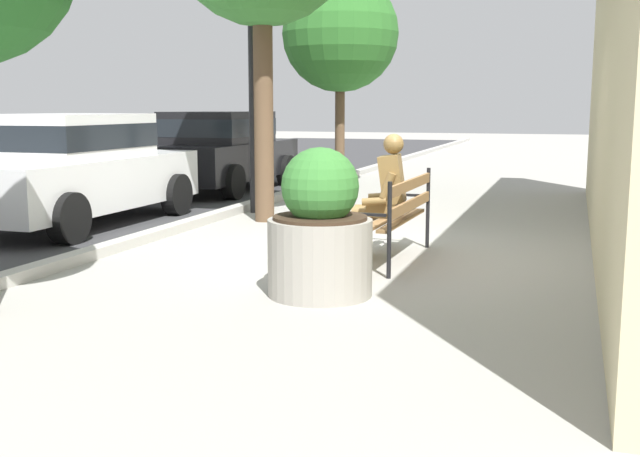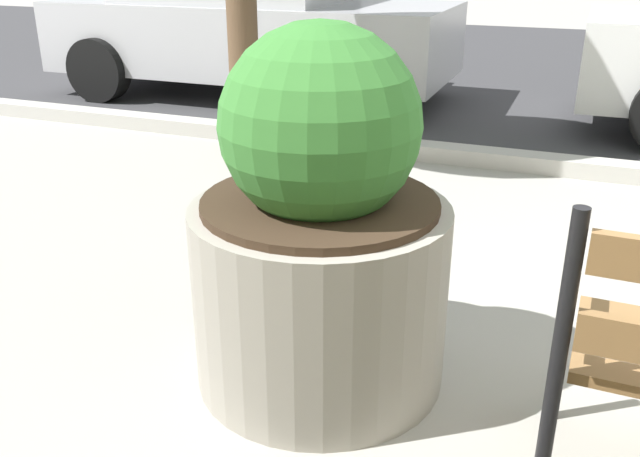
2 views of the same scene
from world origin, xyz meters
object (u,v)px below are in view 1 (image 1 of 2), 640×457
at_px(park_bench, 396,211).
at_px(concrete_planter, 320,232).
at_px(lamp_post, 252,47).
at_px(street_tree_far_corner, 340,34).
at_px(bronze_statue_seated, 379,198).
at_px(parked_car_black, 221,148).
at_px(parked_car_white, 72,166).

relative_size(park_bench, concrete_planter, 1.38).
bearing_deg(lamp_post, concrete_planter, -150.66).
distance_m(street_tree_far_corner, lamp_post, 4.45).
relative_size(park_bench, lamp_post, 0.47).
bearing_deg(street_tree_far_corner, concrete_planter, -164.17).
height_order(bronze_statue_seated, street_tree_far_corner, street_tree_far_corner).
xyz_separation_m(street_tree_far_corner, parked_car_black, (-1.70, 1.94, -2.30)).
bearing_deg(bronze_statue_seated, park_bench, -113.32).
relative_size(park_bench, street_tree_far_corner, 0.42).
bearing_deg(concrete_planter, street_tree_far_corner, 15.83).
relative_size(parked_car_white, lamp_post, 1.05).
distance_m(parked_car_white, lamp_post, 3.25).
bearing_deg(concrete_planter, parked_car_black, 31.29).
xyz_separation_m(park_bench, bronze_statue_seated, (0.09, 0.21, 0.12)).
relative_size(bronze_statue_seated, street_tree_far_corner, 0.31).
xyz_separation_m(concrete_planter, street_tree_far_corner, (9.17, 2.60, 2.57)).
relative_size(concrete_planter, street_tree_far_corner, 0.30).
bearing_deg(concrete_planter, parked_car_white, 59.02).
bearing_deg(street_tree_far_corner, bronze_statue_seated, -159.97).
distance_m(park_bench, concrete_planter, 1.75).
bearing_deg(concrete_planter, bronze_statue_seated, -2.53).
relative_size(park_bench, bronze_statue_seated, 1.33).
height_order(park_bench, street_tree_far_corner, street_tree_far_corner).
relative_size(parked_car_white, parked_car_black, 1.00).
xyz_separation_m(park_bench, street_tree_far_corner, (7.45, 2.89, 2.59)).
height_order(street_tree_far_corner, parked_car_black, street_tree_far_corner).
relative_size(bronze_statue_seated, concrete_planter, 1.04).
relative_size(bronze_statue_seated, parked_car_white, 0.33).
bearing_deg(bronze_statue_seated, parked_car_white, 78.88).
distance_m(bronze_statue_seated, parked_car_white, 4.71).
bearing_deg(park_bench, concrete_planter, 170.33).
bearing_deg(lamp_post, park_bench, -135.62).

